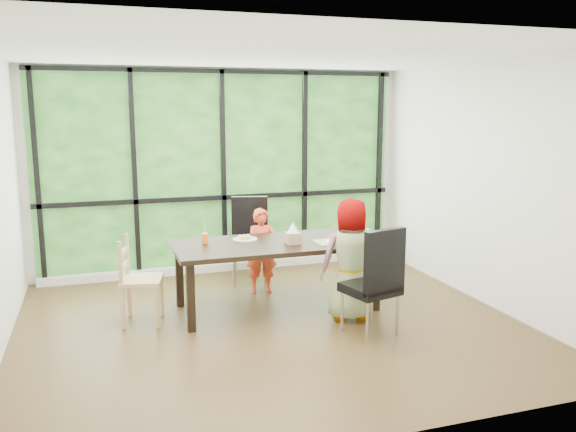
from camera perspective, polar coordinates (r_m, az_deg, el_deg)
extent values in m
plane|color=black|center=(6.12, -1.70, -10.48)|extent=(5.00, 5.00, 0.00)
plane|color=silver|center=(7.95, -6.38, 4.36)|extent=(5.00, 0.00, 5.00)
cube|color=#164C15|center=(7.93, -6.35, 4.34)|extent=(4.80, 0.02, 2.65)
cube|color=silver|center=(8.09, -6.04, -4.90)|extent=(4.80, 0.12, 0.10)
cube|color=black|center=(6.49, -1.12, -5.77)|extent=(2.24, 1.06, 0.75)
cube|color=black|center=(7.37, -3.74, -2.48)|extent=(0.57, 0.57, 1.08)
cube|color=black|center=(5.78, 8.00, -6.23)|extent=(0.56, 0.56, 1.08)
cube|color=tan|center=(6.24, -13.99, -6.04)|extent=(0.49, 0.50, 0.90)
imported|color=red|center=(7.01, -2.57, -3.39)|extent=(0.41, 0.30, 1.02)
imported|color=slate|center=(6.13, 6.30, -4.20)|extent=(0.70, 0.54, 1.28)
cube|color=tan|center=(6.41, 4.48, -2.50)|extent=(0.40, 0.30, 0.01)
cylinder|color=white|center=(6.50, -4.19, -2.27)|extent=(0.27, 0.27, 0.02)
cylinder|color=white|center=(6.39, 4.70, -2.51)|extent=(0.22, 0.22, 0.01)
cylinder|color=orange|center=(6.38, -8.06, -2.16)|extent=(0.07, 0.07, 0.11)
cylinder|color=#60CC2F|center=(6.46, 7.57, -1.87)|extent=(0.09, 0.09, 0.14)
cube|color=tan|center=(6.30, 0.48, -2.15)|extent=(0.14, 0.14, 0.12)
cylinder|color=white|center=(6.36, -8.08, -1.33)|extent=(0.01, 0.04, 0.20)
cylinder|color=pink|center=(6.44, 7.59, -0.93)|extent=(0.01, 0.04, 0.20)
cone|color=white|center=(6.27, 0.48, -1.11)|extent=(0.12, 0.12, 0.11)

